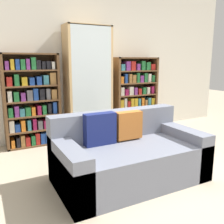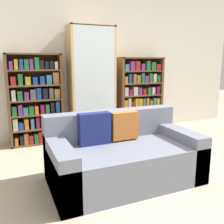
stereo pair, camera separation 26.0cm
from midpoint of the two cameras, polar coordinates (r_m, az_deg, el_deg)
name	(u,v)px [view 1 (the left image)]	position (r m, az deg, el deg)	size (l,w,h in m)	color
ground_plane	(176,191)	(2.81, 11.82, -17.35)	(16.00, 16.00, 0.00)	tan
wall_back	(87,61)	(4.60, -7.47, 11.55)	(6.31, 0.06, 2.70)	silver
couch	(128,156)	(2.89, 1.08, -10.07)	(1.65, 0.90, 0.78)	slate
bookshelf_left	(32,102)	(4.20, -19.47, 2.10)	(0.86, 0.32, 1.46)	brown
display_cabinet	(88,83)	(4.39, -7.20, 6.65)	(0.79, 0.36, 1.93)	tan
bookshelf_right	(134,96)	(4.86, 3.63, 3.73)	(0.88, 0.32, 1.41)	brown
wine_bottle	(137,136)	(4.06, 3.81, -5.44)	(0.08, 0.08, 0.38)	#192333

